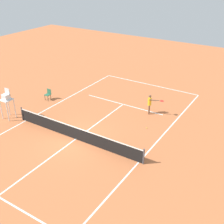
# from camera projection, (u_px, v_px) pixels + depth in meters

# --- Properties ---
(ground_plane) EXTENTS (60.00, 60.00, 0.00)m
(ground_plane) POSITION_uv_depth(u_px,v_px,m) (76.00, 139.00, 19.79)
(ground_plane) COLOR #C66B3D
(court_lines) EXTENTS (9.82, 23.61, 0.01)m
(court_lines) POSITION_uv_depth(u_px,v_px,m) (76.00, 139.00, 19.78)
(court_lines) COLOR white
(court_lines) RESTS_ON ground
(tennis_net) EXTENTS (10.42, 0.10, 1.07)m
(tennis_net) POSITION_uv_depth(u_px,v_px,m) (75.00, 133.00, 19.56)
(tennis_net) COLOR #4C4C51
(tennis_net) RESTS_ON ground
(player_serving) EXTENTS (1.29, 0.56, 1.64)m
(player_serving) POSITION_uv_depth(u_px,v_px,m) (150.00, 103.00, 22.66)
(player_serving) COLOR brown
(player_serving) RESTS_ON ground
(tennis_ball) EXTENTS (0.07, 0.07, 0.07)m
(tennis_ball) POSITION_uv_depth(u_px,v_px,m) (147.00, 128.00, 21.04)
(tennis_ball) COLOR #CCE033
(tennis_ball) RESTS_ON ground
(umpire_chair) EXTENTS (0.80, 0.80, 2.41)m
(umpire_chair) POSITION_uv_depth(u_px,v_px,m) (7.00, 99.00, 21.75)
(umpire_chair) COLOR silver
(umpire_chair) RESTS_ON ground
(courtside_chair_mid) EXTENTS (0.44, 0.46, 0.95)m
(courtside_chair_mid) POSITION_uv_depth(u_px,v_px,m) (48.00, 94.00, 25.28)
(courtside_chair_mid) COLOR #262626
(courtside_chair_mid) RESTS_ON ground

